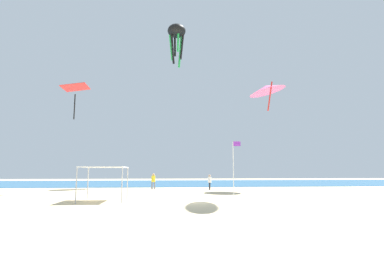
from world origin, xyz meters
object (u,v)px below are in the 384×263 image
canopy_tent (104,169)px  banner_flag (234,164)px  person_near_tent (210,181)px  person_leftmost (153,180)px  kite_octopus_black (177,33)px  kite_diamond_red (75,89)px  kite_delta_pink (267,89)px

canopy_tent → banner_flag: banner_flag is taller
person_near_tent → person_leftmost: size_ratio=0.92×
canopy_tent → banner_flag: 9.28m
canopy_tent → person_near_tent: bearing=51.2°
person_leftmost → kite_octopus_black: size_ratio=0.29×
person_near_tent → kite_diamond_red: 16.04m
kite_octopus_black → person_leftmost: bearing=145.2°
person_near_tent → person_leftmost: bearing=90.3°
kite_diamond_red → kite_octopus_black: bearing=138.6°
kite_delta_pink → kite_octopus_black: bearing=53.0°
person_near_tent → kite_diamond_red: (-13.18, -2.80, 8.70)m
canopy_tent → banner_flag: size_ratio=0.70×
person_near_tent → person_leftmost: person_leftmost is taller
person_leftmost → kite_delta_pink: bearing=-43.3°
person_leftmost → canopy_tent: bearing=-134.4°
canopy_tent → kite_octopus_black: bearing=74.1°
kite_octopus_black → banner_flag: bearing=177.5°
banner_flag → kite_delta_pink: (5.58, 8.04, 8.16)m
banner_flag → kite_delta_pink: size_ratio=0.93×
person_near_tent → kite_diamond_red: bearing=115.4°
banner_flag → person_leftmost: bearing=120.8°
person_near_tent → kite_octopus_black: kite_octopus_black is taller
banner_flag → kite_diamond_red: bearing=154.8°
person_leftmost → kite_delta_pink: size_ratio=0.38×
person_near_tent → kite_delta_pink: kite_delta_pink is taller
person_near_tent → kite_octopus_black: bearing=34.3°
canopy_tent → person_near_tent: 13.93m
kite_diamond_red → person_leftmost: bearing=119.9°
person_leftmost → banner_flag: banner_flag is taller
kite_octopus_black → kite_diamond_red: (-9.98, -11.22, -11.41)m
person_leftmost → banner_flag: bearing=-90.5°
person_leftmost → kite_diamond_red: size_ratio=0.52×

